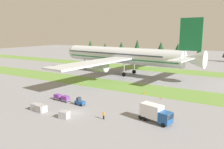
# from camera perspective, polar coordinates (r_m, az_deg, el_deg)

# --- Properties ---
(ground_plane) EXTENTS (400.00, 400.00, 0.00)m
(ground_plane) POSITION_cam_1_polar(r_m,az_deg,el_deg) (53.25, -9.67, -9.38)
(ground_plane) COLOR gray
(grass_strip_near) EXTENTS (320.00, 13.59, 0.01)m
(grass_strip_near) POSITION_cam_1_polar(r_m,az_deg,el_deg) (76.26, 4.36, -3.12)
(grass_strip_near) COLOR olive
(grass_strip_near) RESTS_ON ground
(grass_strip_far) EXTENTS (320.00, 13.59, 0.01)m
(grass_strip_far) POSITION_cam_1_polar(r_m,az_deg,el_deg) (112.05, 13.33, 1.05)
(grass_strip_far) COLOR olive
(grass_strip_far) RESTS_ON ground
(airliner) EXTENTS (65.32, 80.50, 22.82)m
(airliner) POSITION_cam_1_polar(r_m,az_deg,el_deg) (97.29, 3.21, 4.77)
(airliner) COLOR silver
(airliner) RESTS_ON ground
(baggage_tug) EXTENTS (2.68, 1.48, 1.97)m
(baggage_tug) POSITION_cam_1_polar(r_m,az_deg,el_deg) (58.06, -8.03, -6.79)
(baggage_tug) COLOR #1E4C8E
(baggage_tug) RESTS_ON ground
(cargo_dolly_lead) EXTENTS (2.30, 1.65, 1.55)m
(cargo_dolly_lead) POSITION_cam_1_polar(r_m,az_deg,el_deg) (61.43, -11.50, -5.82)
(cargo_dolly_lead) COLOR #A3A3A8
(cargo_dolly_lead) RESTS_ON ground
(cargo_dolly_second) EXTENTS (2.30, 1.65, 1.55)m
(cargo_dolly_second) POSITION_cam_1_polar(r_m,az_deg,el_deg) (63.49, -13.32, -5.35)
(cargo_dolly_second) COLOR #A3A3A8
(cargo_dolly_second) RESTS_ON ground
(catering_truck) EXTENTS (7.31, 3.99, 3.58)m
(catering_truck) POSITION_cam_1_polar(r_m,az_deg,el_deg) (47.63, 10.72, -9.37)
(catering_truck) COLOR #1E4C8E
(catering_truck) RESTS_ON ground
(ground_crew_marshaller) EXTENTS (0.55, 0.36, 1.74)m
(ground_crew_marshaller) POSITION_cam_1_polar(r_m,az_deg,el_deg) (48.63, -2.09, -10.02)
(ground_crew_marshaller) COLOR black
(ground_crew_marshaller) RESTS_ON ground
(uld_container_0) EXTENTS (2.13, 1.76, 1.60)m
(uld_container_0) POSITION_cam_1_polar(r_m,az_deg,el_deg) (55.24, -17.34, -8.11)
(uld_container_0) COLOR #A3A3A8
(uld_container_0) RESTS_ON ground
(uld_container_1) EXTENTS (2.11, 1.74, 1.59)m
(uld_container_1) POSITION_cam_1_polar(r_m,az_deg,el_deg) (55.29, -17.04, -8.08)
(uld_container_1) COLOR #A3A3A8
(uld_container_1) RESTS_ON ground
(uld_container_2) EXTENTS (2.05, 1.67, 1.62)m
(uld_container_2) POSITION_cam_1_polar(r_m,az_deg,el_deg) (56.75, -18.42, -7.66)
(uld_container_2) COLOR #A3A3A8
(uld_container_2) RESTS_ON ground
(uld_container_3) EXTENTS (2.16, 1.81, 1.55)m
(uld_container_3) POSITION_cam_1_polar(r_m,az_deg,el_deg) (50.22, -11.79, -9.77)
(uld_container_3) COLOR #A3A3A8
(uld_container_3) RESTS_ON ground
(taxiway_marker_0) EXTENTS (0.44, 0.44, 0.62)m
(taxiway_marker_0) POSITION_cam_1_polar(r_m,az_deg,el_deg) (64.18, 12.21, -5.70)
(taxiway_marker_0) COLOR orange
(taxiway_marker_0) RESTS_ON ground
(taxiway_marker_1) EXTENTS (0.44, 0.44, 0.51)m
(taxiway_marker_1) POSITION_cam_1_polar(r_m,az_deg,el_deg) (80.74, -7.56, -2.23)
(taxiway_marker_1) COLOR orange
(taxiway_marker_1) RESTS_ON ground
(taxiway_marker_2) EXTENTS (0.44, 0.44, 0.55)m
(taxiway_marker_2) POSITION_cam_1_polar(r_m,az_deg,el_deg) (68.71, 8.13, -4.51)
(taxiway_marker_2) COLOR orange
(taxiway_marker_2) RESTS_ON ground
(taxiway_marker_3) EXTENTS (0.44, 0.44, 0.45)m
(taxiway_marker_3) POSITION_cam_1_polar(r_m,az_deg,el_deg) (85.46, -9.11, -1.57)
(taxiway_marker_3) COLOR orange
(taxiway_marker_3) RESTS_ON ground
(distant_tree_line) EXTENTS (162.66, 10.80, 12.79)m
(distant_tree_line) POSITION_cam_1_polar(r_m,az_deg,el_deg) (158.38, 18.66, 6.07)
(distant_tree_line) COLOR #4C3823
(distant_tree_line) RESTS_ON ground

